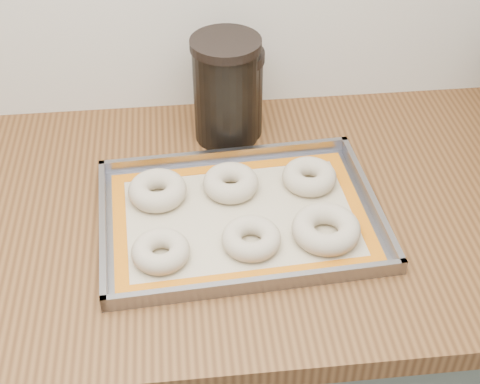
{
  "coord_description": "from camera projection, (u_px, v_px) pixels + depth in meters",
  "views": [
    {
      "loc": [
        -0.34,
        0.82,
        1.66
      ],
      "look_at": [
        -0.25,
        1.64,
        0.96
      ],
      "focal_mm": 50.0,
      "sensor_mm": 36.0,
      "label": 1
    }
  ],
  "objects": [
    {
      "name": "cabinet",
      "position": [
        351.0,
        357.0,
        1.47
      ],
      "size": [
        3.0,
        0.65,
        0.86
      ],
      "primitive_type": "cube",
      "color": "#5C685B",
      "rests_on": "floor"
    },
    {
      "name": "baking_mat",
      "position": [
        240.0,
        217.0,
        1.12
      ],
      "size": [
        0.44,
        0.31,
        0.0
      ],
      "rotation": [
        0.0,
        0.0,
        0.06
      ],
      "color": "#C6B793",
      "rests_on": "baking_tray"
    },
    {
      "name": "baking_tray",
      "position": [
        240.0,
        216.0,
        1.11
      ],
      "size": [
        0.48,
        0.36,
        0.03
      ],
      "rotation": [
        0.0,
        0.0,
        0.06
      ],
      "color": "gray",
      "rests_on": "countertop"
    },
    {
      "name": "countertop",
      "position": [
        378.0,
        203.0,
        1.18
      ],
      "size": [
        3.06,
        0.68,
        0.04
      ],
      "primitive_type": "cube",
      "color": "brown",
      "rests_on": "cabinet"
    },
    {
      "name": "canister_left",
      "position": [
        226.0,
        90.0,
        1.24
      ],
      "size": [
        0.13,
        0.13,
        0.21
      ],
      "color": "black",
      "rests_on": "countertop"
    },
    {
      "name": "bagel_back_left",
      "position": [
        157.0,
        190.0,
        1.14
      ],
      "size": [
        0.13,
        0.13,
        0.04
      ],
      "primitive_type": "torus",
      "rotation": [
        0.0,
        0.0,
        0.31
      ],
      "color": "#C4B498",
      "rests_on": "baking_mat"
    },
    {
      "name": "bagel_front_left",
      "position": [
        161.0,
        251.0,
        1.03
      ],
      "size": [
        0.1,
        0.1,
        0.03
      ],
      "primitive_type": "torus",
      "rotation": [
        0.0,
        0.0,
        0.05
      ],
      "color": "#C4B498",
      "rests_on": "baking_mat"
    },
    {
      "name": "canister_mid",
      "position": [
        234.0,
        93.0,
        1.26
      ],
      "size": [
        0.11,
        0.11,
        0.17
      ],
      "color": "black",
      "rests_on": "countertop"
    },
    {
      "name": "bagel_front_mid",
      "position": [
        251.0,
        238.0,
        1.05
      ],
      "size": [
        0.11,
        0.11,
        0.03
      ],
      "primitive_type": "torus",
      "rotation": [
        0.0,
        0.0,
        -0.22
      ],
      "color": "#C4B498",
      "rests_on": "baking_mat"
    },
    {
      "name": "bagel_back_mid",
      "position": [
        231.0,
        183.0,
        1.16
      ],
      "size": [
        0.12,
        0.12,
        0.04
      ],
      "primitive_type": "torus",
      "rotation": [
        0.0,
        0.0,
        0.37
      ],
      "color": "#C4B498",
      "rests_on": "baking_mat"
    },
    {
      "name": "bagel_back_right",
      "position": [
        309.0,
        177.0,
        1.17
      ],
      "size": [
        0.11,
        0.11,
        0.03
      ],
      "primitive_type": "torus",
      "rotation": [
        0.0,
        0.0,
        -0.19
      ],
      "color": "#C4B498",
      "rests_on": "baking_mat"
    },
    {
      "name": "bagel_front_right",
      "position": [
        326.0,
        229.0,
        1.07
      ],
      "size": [
        0.12,
        0.12,
        0.04
      ],
      "primitive_type": "torus",
      "rotation": [
        0.0,
        0.0,
        0.09
      ],
      "color": "#C4B498",
      "rests_on": "baking_mat"
    }
  ]
}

